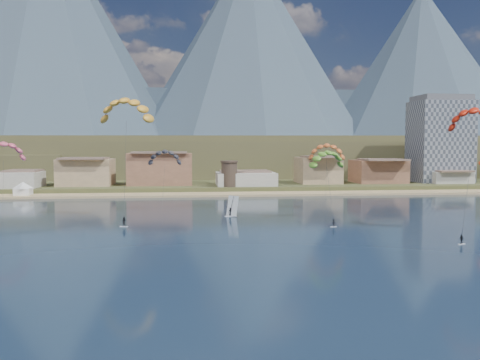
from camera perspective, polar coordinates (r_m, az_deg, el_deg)
The scene contains 15 objects.
ground at distance 51.89m, azimuth 3.77°, elevation -13.62°, with size 2400.00×2400.00×0.00m, color black.
beach at distance 155.72m, azimuth -2.83°, elevation -1.67°, with size 2200.00×12.00×0.90m.
land at distance 608.99m, azimuth -5.16°, elevation 2.54°, with size 2200.00×900.00×4.00m.
foothills at distance 282.96m, azimuth 0.30°, elevation 2.69°, with size 940.00×210.00×18.00m.
mountain_ridge at distance 882.71m, azimuth -6.44°, elevation 12.78°, with size 2060.00×480.00×400.00m.
town at distance 173.79m, azimuth -16.42°, elevation 1.32°, with size 400.00×24.00×12.00m.
apartment_tower at distance 199.91m, azimuth 21.97°, elevation 4.34°, with size 20.00×16.00×32.00m.
watchtower at distance 163.54m, azimuth -1.24°, elevation 0.75°, with size 5.82×5.82×8.60m.
kitesurfer_yellow at distance 109.08m, azimuth -12.94°, elevation 8.18°, with size 13.09×15.99×27.30m.
kitesurfer_orange at distance 99.52m, azimuth 25.37°, elevation 6.66°, with size 13.99×16.57×25.00m.
kitesurfer_green at distance 105.69m, azimuth 9.96°, elevation 2.61°, with size 8.94×12.77×16.33m.
distant_kite_pink at distance 127.95m, azimuth -25.54°, elevation 3.31°, with size 10.85×8.96×18.37m.
distant_kite_dark at distance 119.21m, azimuth -8.63°, elevation 2.87°, with size 8.52×6.05×16.37m.
distant_kite_orange at distance 123.10m, azimuth 9.93°, elevation 3.51°, with size 9.87×6.92×17.86m.
windsurfer at distance 109.65m, azimuth -1.00°, elevation -3.45°, with size 2.65×2.91×4.55m.
Camera 1 is at (-8.42, -48.73, 15.72)m, focal length 37.16 mm.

